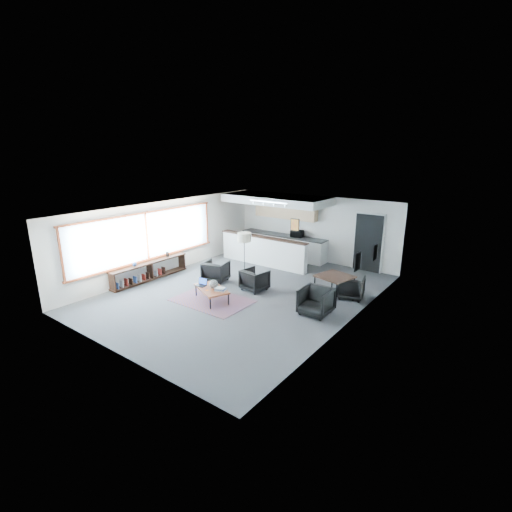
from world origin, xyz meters
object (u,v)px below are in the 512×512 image
Objects in this scene: ceramic_pot at (214,284)px; armchair_left at (216,270)px; armchair_right at (255,279)px; laptop at (202,283)px; microwave at (297,233)px; floor_lamp at (244,239)px; dining_table at (335,278)px; book_stack at (220,289)px; coffee_table at (212,289)px; dining_chair_far at (351,288)px; dining_chair_near at (316,302)px.

armchair_left is at bearing 130.51° from ceramic_pot.
armchair_left is 1.54m from armchair_right.
laptop is 5.28m from microwave.
floor_lamp is at bearing -138.54° from armchair_left.
laptop is at bearing -101.81° from microwave.
dining_table is at bearing -156.04° from armchair_right.
armchair_right reaches higher than book_stack.
laptop is 0.30× the size of dining_table.
dining_table is at bearing 26.62° from laptop.
floor_lamp reaches higher than coffee_table.
armchair_left is (-1.11, 1.30, -0.14)m from ceramic_pot.
armchair_left is 1.23× the size of dining_chair_far.
laptop is at bearing 65.74° from armchair_right.
dining_chair_far is (0.33, 0.50, -0.39)m from dining_table.
dining_table is at bearing 177.01° from armchair_left.
book_stack is 2.75m from dining_chair_near.
armchair_left is (-1.04, 1.32, 0.02)m from coffee_table.
microwave is (-3.11, 4.23, 0.75)m from dining_chair_near.
book_stack is at bearing -93.73° from microwave.
laptop is 0.52× the size of dining_chair_far.
dining_chair_near is 1.72m from dining_chair_far.
armchair_left is 0.71× the size of dining_table.
dining_chair_near is 1.43× the size of microwave.
dining_chair_far is at bearing 63.82° from coffee_table.
book_stack is at bearing -159.92° from dining_chair_near.
dining_chair_far is at bearing -148.67° from armchair_right.
laptop is 0.44× the size of armchair_right.
microwave reaches higher than ceramic_pot.
laptop is 1.71m from armchair_right.
dining_chair_far is (0.32, 1.69, -0.03)m from dining_chair_near.
microwave reaches higher than dining_chair_far.
dining_chair_near reaches higher than ceramic_pot.
coffee_table is 0.18m from ceramic_pot.
book_stack is at bearing -3.25° from ceramic_pot.
coffee_table is at bearing -179.67° from book_stack.
book_stack is at bearing -69.15° from floor_lamp.
armchair_right is at bearing 95.19° from coffee_table.
microwave reaches higher than armchair_right.
ceramic_pot reaches higher than dining_chair_far.
armchair_left is 1.12× the size of dining_chair_near.
floor_lamp is at bearing -5.27° from dining_chair_far.
dining_chair_near is at bearing -89.16° from dining_table.
coffee_table is 0.36m from book_stack.
microwave is (0.83, 3.92, 0.70)m from armchair_left.
dining_table reaches higher than laptop.
armchair_left is 4.03m from dining_table.
microwave is at bearing 116.17° from coffee_table.
dining_table is at bearing 37.63° from ceramic_pot.
floor_lamp is at bearing 85.20° from laptop.
microwave is at bearing -72.43° from armchair_right.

